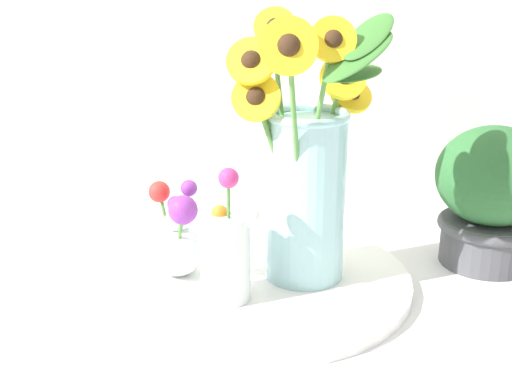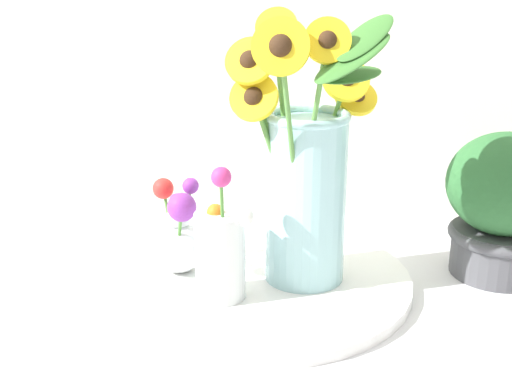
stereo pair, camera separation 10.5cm
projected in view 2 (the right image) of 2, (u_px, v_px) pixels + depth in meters
The scene contains 6 objects.
ground_plane at pixel (267, 312), 1.02m from camera, with size 6.00×6.00×0.00m, color silver.
serving_tray at pixel (256, 280), 1.10m from camera, with size 0.48×0.48×0.02m.
mason_jar_sunflowers at pixel (306, 179), 1.04m from camera, with size 0.25×0.22×0.40m.
vase_small_center at pixel (221, 251), 1.01m from camera, with size 0.09×0.07×0.20m.
vase_bulb_right at pixel (179, 236), 1.09m from camera, with size 0.08×0.10×0.15m.
potted_plant at pixel (505, 202), 1.11m from camera, with size 0.19×0.19×0.23m.
Camera 2 is at (0.10, -0.91, 0.50)m, focal length 50.00 mm.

